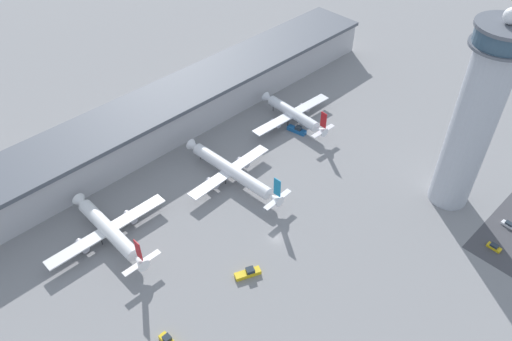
% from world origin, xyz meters
% --- Properties ---
extents(ground_plane, '(1000.00, 1000.00, 0.00)m').
position_xyz_m(ground_plane, '(0.00, 0.00, 0.00)').
color(ground_plane, gray).
extents(terminal_building, '(233.01, 25.00, 15.71)m').
position_xyz_m(terminal_building, '(0.00, 70.00, 7.95)').
color(terminal_building, '#B2B2B7').
rests_on(terminal_building, ground).
extents(control_tower, '(17.37, 17.37, 68.38)m').
position_xyz_m(control_tower, '(55.89, -28.44, 33.79)').
color(control_tower, '#ADB2BC').
rests_on(control_tower, ground).
extents(airplane_gate_alpha, '(41.51, 38.37, 13.95)m').
position_xyz_m(airplane_gate_alpha, '(-37.81, 36.75, 4.32)').
color(airplane_gate_alpha, white).
rests_on(airplane_gate_alpha, ground).
extents(airplane_gate_bravo, '(36.60, 45.04, 13.55)m').
position_xyz_m(airplane_gate_bravo, '(8.54, 30.37, 4.26)').
color(airplane_gate_bravo, white).
rests_on(airplane_gate_bravo, ground).
extents(airplane_gate_charlie, '(39.95, 34.44, 13.43)m').
position_xyz_m(airplane_gate_charlie, '(49.71, 38.43, 4.63)').
color(airplane_gate_charlie, silver).
rests_on(airplane_gate_charlie, ground).
extents(service_truck_catering, '(3.80, 8.25, 2.97)m').
position_xyz_m(service_truck_catering, '(46.39, 33.14, 1.03)').
color(service_truck_catering, black).
rests_on(service_truck_catering, ground).
extents(service_truck_fuel, '(8.21, 5.33, 2.53)m').
position_xyz_m(service_truck_fuel, '(-16.22, -3.87, 0.88)').
color(service_truck_fuel, black).
rests_on(service_truck_fuel, ground).
extents(car_maroon_suv, '(1.91, 4.40, 1.55)m').
position_xyz_m(car_maroon_suv, '(45.83, -50.40, 0.60)').
color(car_maroon_suv, black).
rests_on(car_maroon_suv, ground).
extents(car_navy_sedan, '(2.00, 4.54, 1.55)m').
position_xyz_m(car_navy_sedan, '(58.17, -49.35, 0.60)').
color(car_navy_sedan, black).
rests_on(car_navy_sedan, ground).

